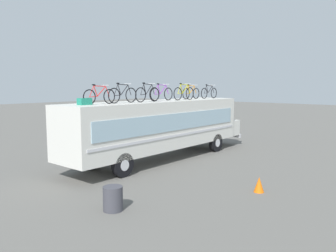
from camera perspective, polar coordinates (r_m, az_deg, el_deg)
The scene contains 12 objects.
ground_plane at distance 18.34m, azimuth -1.51°, elevation -5.67°, with size 120.00×120.00×0.00m, color #605E59.
bus at distance 18.18m, azimuth -1.10°, elevation 0.22°, with size 12.71×2.50×3.15m.
luggage_bag_1 at distance 14.71m, azimuth -13.78°, elevation 4.00°, with size 0.55×0.34×0.28m, color #1E7F66.
rooftop_bicycle_1 at distance 15.07m, azimuth -11.38°, elevation 4.97°, with size 1.73×0.44×0.87m.
rooftop_bicycle_2 at distance 15.93m, azimuth -7.58°, elevation 5.23°, with size 1.75×0.44×0.94m.
rooftop_bicycle_3 at distance 16.83m, azimuth -3.44°, elevation 5.38°, with size 1.69×0.44×0.95m.
rooftop_bicycle_4 at distance 18.13m, azimuth -1.06°, elevation 5.46°, with size 1.77×0.44×0.91m.
rooftop_bicycle_5 at distance 18.93m, azimuth 2.67°, elevation 5.54°, with size 1.79×0.44×0.94m.
rooftop_bicycle_6 at distance 20.34m, azimuth 3.88°, elevation 5.55°, with size 1.66×0.44×0.88m.
rooftop_bicycle_7 at distance 21.32m, azimuth 6.88°, elevation 5.58°, with size 1.73×0.44×0.87m.
trash_bin at distance 11.21m, azimuth -9.19°, elevation -11.88°, with size 0.63×0.63×0.79m, color #3F3F47.
traffic_cone at distance 13.34m, azimuth 14.97°, elevation -9.44°, with size 0.38×0.38×0.57m, color orange.
Camera 1 is at (-13.37, -11.90, 3.98)m, focal length 36.46 mm.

